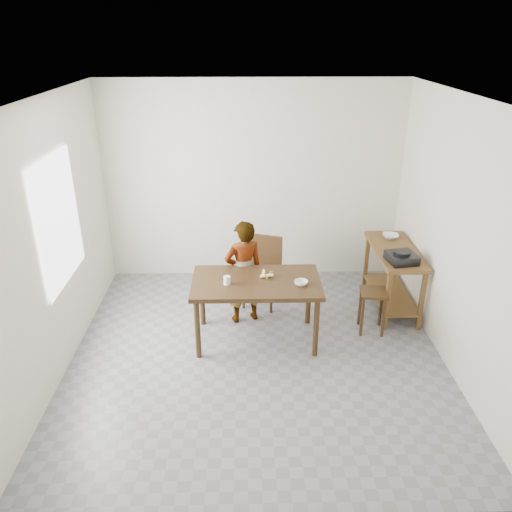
{
  "coord_description": "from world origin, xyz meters",
  "views": [
    {
      "loc": [
        -0.12,
        -4.51,
        3.26
      ],
      "look_at": [
        0.0,
        0.4,
        1.0
      ],
      "focal_mm": 35.0,
      "sensor_mm": 36.0,
      "label": 1
    }
  ],
  "objects_px": {
    "dining_chair": "(261,273)",
    "stool": "(372,311)",
    "child": "(244,272)",
    "dining_table": "(256,310)",
    "prep_counter": "(392,278)"
  },
  "relations": [
    {
      "from": "dining_chair",
      "to": "stool",
      "type": "height_order",
      "value": "dining_chair"
    },
    {
      "from": "child",
      "to": "stool",
      "type": "xyz_separation_m",
      "value": [
        1.49,
        -0.28,
        -0.38
      ]
    },
    {
      "from": "dining_table",
      "to": "prep_counter",
      "type": "relative_size",
      "value": 1.17
    },
    {
      "from": "dining_table",
      "to": "stool",
      "type": "bearing_deg",
      "value": 6.19
    },
    {
      "from": "stool",
      "to": "dining_table",
      "type": "bearing_deg",
      "value": -173.81
    },
    {
      "from": "prep_counter",
      "to": "stool",
      "type": "height_order",
      "value": "prep_counter"
    },
    {
      "from": "prep_counter",
      "to": "dining_chair",
      "type": "distance_m",
      "value": 1.64
    },
    {
      "from": "dining_chair",
      "to": "dining_table",
      "type": "bearing_deg",
      "value": -77.41
    },
    {
      "from": "dining_table",
      "to": "dining_chair",
      "type": "xyz_separation_m",
      "value": [
        0.09,
        0.81,
        0.06
      ]
    },
    {
      "from": "child",
      "to": "stool",
      "type": "bearing_deg",
      "value": 149.67
    },
    {
      "from": "prep_counter",
      "to": "stool",
      "type": "bearing_deg",
      "value": -123.89
    },
    {
      "from": "child",
      "to": "dining_chair",
      "type": "xyz_separation_m",
      "value": [
        0.22,
        0.38,
        -0.2
      ]
    },
    {
      "from": "prep_counter",
      "to": "dining_table",
      "type": "bearing_deg",
      "value": -157.85
    },
    {
      "from": "child",
      "to": "dining_table",
      "type": "bearing_deg",
      "value": 88.28
    },
    {
      "from": "child",
      "to": "dining_chair",
      "type": "bearing_deg",
      "value": -139.91
    }
  ]
}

